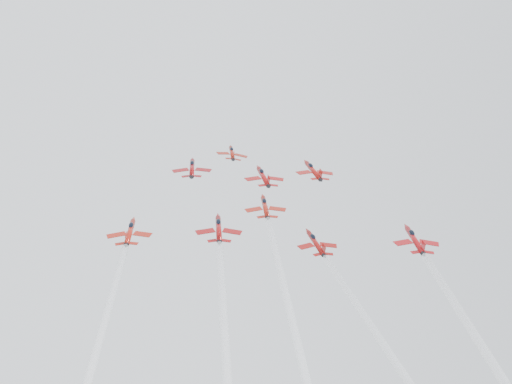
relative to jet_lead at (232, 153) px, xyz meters
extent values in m
cylinder|color=maroon|center=(0.00, -0.26, -0.28)|extent=(1.00, 7.87, 6.24)
cone|color=maroon|center=(0.00, 4.17, 3.05)|extent=(1.00, 2.20, 2.00)
cone|color=black|center=(0.00, -4.33, -3.32)|extent=(1.00, 1.47, 1.45)
ellipsoid|color=black|center=(0.00, 1.14, 1.34)|extent=(0.91, 2.09, 1.85)
cube|color=maroon|center=(-2.45, -0.81, -0.75)|extent=(3.70, 2.36, 1.05)
cube|color=maroon|center=(2.45, -0.81, -0.75)|extent=(3.70, 2.36, 1.05)
cube|color=maroon|center=(0.00, -4.11, -1.80)|extent=(0.11, 2.40, 2.43)
cube|color=maroon|center=(-1.27, -3.60, -2.78)|extent=(1.78, 1.17, 0.60)
cube|color=maroon|center=(1.27, -3.60, -2.78)|extent=(1.78, 1.17, 0.60)
cylinder|color=maroon|center=(-11.29, -9.71, -7.35)|extent=(1.14, 8.99, 7.13)
cone|color=maroon|center=(-11.29, -4.65, -3.56)|extent=(1.14, 2.51, 2.28)
cone|color=black|center=(-11.29, -14.36, -10.84)|extent=(1.14, 1.68, 1.66)
ellipsoid|color=black|center=(-11.29, -8.11, -5.51)|extent=(1.04, 2.39, 2.12)
cube|color=maroon|center=(-14.09, -10.34, -7.89)|extent=(4.23, 2.70, 1.20)
cube|color=maroon|center=(-8.48, -10.34, -7.89)|extent=(4.23, 2.70, 1.20)
cube|color=maroon|center=(-11.29, -14.11, -9.09)|extent=(0.12, 2.74, 2.78)
cube|color=maroon|center=(-12.74, -13.53, -10.22)|extent=(2.03, 1.33, 0.69)
cube|color=maroon|center=(-9.83, -13.53, -10.22)|extent=(2.03, 1.33, 0.69)
cylinder|color=#A00F0F|center=(6.30, -12.49, -9.44)|extent=(1.17, 9.21, 7.31)
cone|color=#A00F0F|center=(6.30, -7.30, -5.55)|extent=(1.17, 2.57, 2.34)
cone|color=black|center=(6.30, -17.25, -13.00)|extent=(1.17, 1.72, 1.70)
ellipsoid|color=black|center=(6.30, -10.85, -7.54)|extent=(1.06, 2.45, 2.17)
cube|color=#A00F0F|center=(3.43, -13.14, -9.99)|extent=(4.33, 2.77, 1.23)
cube|color=#A00F0F|center=(9.17, -13.14, -9.99)|extent=(4.33, 2.77, 1.23)
cube|color=#A00F0F|center=(6.30, -17.00, -11.22)|extent=(0.13, 2.81, 2.85)
cube|color=#A00F0F|center=(4.81, -16.40, -12.37)|extent=(2.08, 1.37, 0.71)
cube|color=#A00F0F|center=(7.79, -16.40, -12.37)|extent=(2.08, 1.37, 0.71)
cylinder|color=#A1130F|center=(20.43, -8.23, -6.25)|extent=(1.19, 9.38, 7.44)
cone|color=#A1130F|center=(20.43, -2.95, -2.29)|extent=(1.19, 2.62, 2.38)
cone|color=black|center=(20.43, -13.09, -9.88)|extent=(1.19, 1.75, 1.73)
ellipsoid|color=black|center=(20.43, -6.56, -4.32)|extent=(1.08, 2.49, 2.21)
cube|color=#A1130F|center=(17.51, -8.89, -6.81)|extent=(4.41, 2.82, 1.25)
cube|color=#A1130F|center=(23.35, -8.89, -6.81)|extent=(4.41, 2.82, 1.25)
cube|color=#A1130F|center=(20.43, -12.83, -8.06)|extent=(0.13, 2.86, 2.90)
cube|color=#A1130F|center=(18.91, -12.22, -9.23)|extent=(2.12, 1.39, 0.72)
cube|color=#A1130F|center=(21.94, -12.22, -9.23)|extent=(2.12, 1.39, 0.72)
cylinder|color=#A51C0F|center=(4.03, -26.00, -19.55)|extent=(1.07, 8.45, 6.71)
cone|color=#A51C0F|center=(4.03, -21.24, -15.99)|extent=(1.07, 2.36, 2.15)
cone|color=black|center=(4.03, -30.37, -22.83)|extent=(1.07, 1.58, 1.56)
ellipsoid|color=black|center=(4.03, -24.50, -17.82)|extent=(0.98, 2.24, 1.99)
cube|color=#A51C0F|center=(1.39, -26.59, -20.06)|extent=(3.98, 2.54, 1.13)
cube|color=#A51C0F|center=(6.66, -26.59, -20.06)|extent=(3.98, 2.54, 1.13)
cube|color=#A51C0F|center=(4.03, -30.14, -21.19)|extent=(0.12, 2.58, 2.61)
cube|color=#A51C0F|center=(2.66, -29.59, -22.24)|extent=(1.91, 1.25, 0.65)
cube|color=#A51C0F|center=(5.39, -29.59, -22.24)|extent=(1.91, 1.25, 0.65)
cylinder|color=white|center=(4.03, -65.82, -49.38)|extent=(1.37, 71.10, 53.73)
cylinder|color=#AB1C10|center=(-24.63, -36.18, -27.18)|extent=(1.01, 7.97, 6.33)
cone|color=#AB1C10|center=(-24.63, -31.68, -23.81)|extent=(1.01, 2.23, 2.02)
cone|color=black|center=(-24.63, -40.30, -30.27)|extent=(1.01, 1.49, 1.47)
ellipsoid|color=black|center=(-24.63, -34.76, -25.54)|extent=(0.92, 2.12, 1.88)
cube|color=#AB1C10|center=(-27.11, -36.74, -27.66)|extent=(3.75, 2.39, 1.07)
cube|color=#AB1C10|center=(-22.14, -36.74, -27.66)|extent=(3.75, 2.39, 1.07)
cube|color=#AB1C10|center=(-24.63, -40.08, -28.72)|extent=(0.11, 2.43, 2.47)
cube|color=#AB1C10|center=(-25.92, -39.56, -29.71)|extent=(1.80, 1.18, 0.61)
cube|color=#AB1C10|center=(-23.34, -39.56, -29.71)|extent=(1.80, 1.18, 0.61)
cylinder|color=maroon|center=(-7.23, -34.46, -25.89)|extent=(1.10, 8.63, 6.85)
cone|color=maroon|center=(-7.23, -29.60, -22.25)|extent=(1.10, 2.41, 2.19)
cone|color=black|center=(-7.23, -38.93, -29.24)|extent=(1.10, 1.61, 1.59)
ellipsoid|color=black|center=(-7.23, -32.93, -24.12)|extent=(1.00, 2.29, 2.03)
cube|color=maroon|center=(-9.92, -35.07, -26.41)|extent=(4.06, 2.59, 1.15)
cube|color=maroon|center=(-4.54, -35.07, -26.41)|extent=(4.06, 2.59, 1.15)
cube|color=maroon|center=(-7.23, -38.69, -27.56)|extent=(0.12, 2.63, 2.67)
cube|color=maroon|center=(-8.62, -38.13, -28.64)|extent=(1.95, 1.28, 0.66)
cube|color=maroon|center=(-5.83, -38.13, -28.64)|extent=(1.95, 1.28, 0.66)
cylinder|color=maroon|center=(11.89, -38.38, -28.83)|extent=(0.97, 7.63, 6.06)
cone|color=maroon|center=(11.89, -34.08, -25.61)|extent=(0.97, 2.13, 1.94)
cone|color=black|center=(11.89, -42.33, -31.79)|extent=(0.97, 1.43, 1.41)
ellipsoid|color=black|center=(11.89, -37.03, -27.26)|extent=(0.88, 2.03, 1.80)
cube|color=maroon|center=(9.51, -38.92, -29.29)|extent=(3.59, 2.29, 1.02)
cube|color=maroon|center=(14.27, -38.92, -29.29)|extent=(3.59, 2.29, 1.02)
cube|color=maroon|center=(11.89, -42.12, -30.31)|extent=(0.11, 2.33, 2.36)
cube|color=maroon|center=(10.66, -41.63, -31.26)|extent=(1.73, 1.13, 0.58)
cube|color=maroon|center=(13.12, -41.63, -31.26)|extent=(1.73, 1.13, 0.58)
cylinder|color=#A50F13|center=(33.93, -36.64, -27.52)|extent=(1.14, 8.95, 7.11)
cone|color=#A50F13|center=(33.93, -31.59, -23.74)|extent=(1.14, 2.50, 2.27)
cone|color=black|center=(33.93, -41.27, -30.99)|extent=(1.14, 1.67, 1.65)
ellipsoid|color=black|center=(33.93, -35.04, -25.68)|extent=(1.03, 2.38, 2.11)
cube|color=#A50F13|center=(31.14, -37.27, -28.06)|extent=(4.21, 2.69, 1.20)
cube|color=#A50F13|center=(36.72, -37.27, -28.06)|extent=(4.21, 2.69, 1.20)
cube|color=#A50F13|center=(33.93, -41.02, -29.25)|extent=(0.12, 2.73, 2.77)
cube|color=#A50F13|center=(32.48, -40.44, -30.37)|extent=(2.02, 1.33, 0.69)
cube|color=#A50F13|center=(35.37, -40.44, -30.37)|extent=(2.02, 1.33, 0.69)
camera|label=1|loc=(-20.14, -147.77, -41.80)|focal=40.00mm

